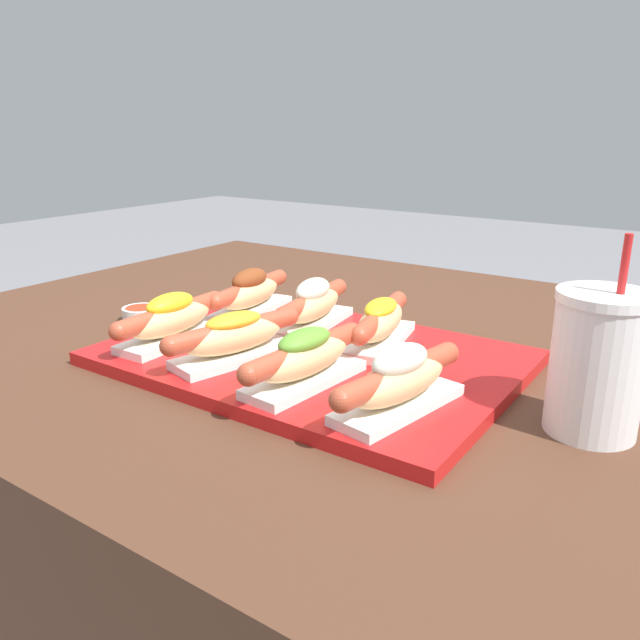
% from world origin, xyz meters
% --- Properties ---
extents(patio_table, '(1.45, 1.06, 0.69)m').
position_xyz_m(patio_table, '(0.00, 0.00, 0.34)').
color(patio_table, '#4C2D1E').
rests_on(patio_table, ground_plane).
extents(serving_tray, '(0.54, 0.38, 0.02)m').
position_xyz_m(serving_tray, '(0.00, -0.13, 0.70)').
color(serving_tray, red).
rests_on(serving_tray, patio_table).
extents(hot_dog_0, '(0.06, 0.21, 0.07)m').
position_xyz_m(hot_dog_0, '(-0.19, -0.21, 0.74)').
color(hot_dog_0, white).
rests_on(hot_dog_0, serving_tray).
extents(hot_dog_1, '(0.10, 0.20, 0.07)m').
position_xyz_m(hot_dog_1, '(-0.06, -0.21, 0.74)').
color(hot_dog_1, white).
rests_on(hot_dog_1, serving_tray).
extents(hot_dog_2, '(0.07, 0.21, 0.07)m').
position_xyz_m(hot_dog_2, '(0.06, -0.22, 0.74)').
color(hot_dog_2, white).
rests_on(hot_dog_2, serving_tray).
extents(hot_dog_3, '(0.09, 0.21, 0.07)m').
position_xyz_m(hot_dog_3, '(0.18, -0.22, 0.74)').
color(hot_dog_3, white).
rests_on(hot_dog_3, serving_tray).
extents(hot_dog_4, '(0.08, 0.21, 0.07)m').
position_xyz_m(hot_dog_4, '(-0.19, -0.04, 0.74)').
color(hot_dog_4, white).
rests_on(hot_dog_4, serving_tray).
extents(hot_dog_5, '(0.08, 0.21, 0.07)m').
position_xyz_m(hot_dog_5, '(-0.06, -0.03, 0.74)').
color(hot_dog_5, white).
rests_on(hot_dog_5, serving_tray).
extents(hot_dog_6, '(0.09, 0.21, 0.06)m').
position_xyz_m(hot_dog_6, '(0.06, -0.05, 0.74)').
color(hot_dog_6, white).
rests_on(hot_dog_6, serving_tray).
extents(sauce_bowl, '(0.06, 0.06, 0.02)m').
position_xyz_m(sauce_bowl, '(-0.35, -0.13, 0.70)').
color(sauce_bowl, white).
rests_on(sauce_bowl, patio_table).
extents(drink_cup, '(0.10, 0.10, 0.21)m').
position_xyz_m(drink_cup, '(0.36, -0.12, 0.76)').
color(drink_cup, white).
rests_on(drink_cup, patio_table).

